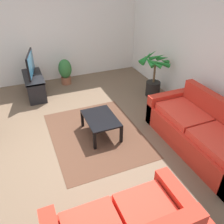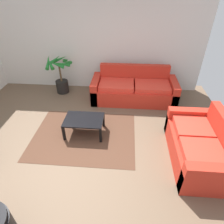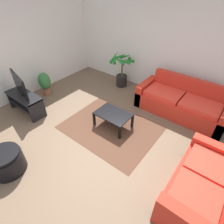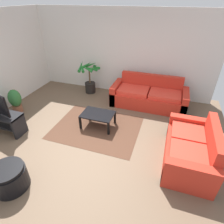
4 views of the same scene
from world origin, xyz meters
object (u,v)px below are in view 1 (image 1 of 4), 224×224
object	(u,v)px
couch_main	(202,134)
tv	(31,64)
tv_stand	(34,83)
coffee_table	(101,120)
potted_palm	(154,76)
potted_plant_small	(65,71)

from	to	relation	value
couch_main	tv	size ratio (longest dim) A/B	2.44
couch_main	tv_stand	distance (m)	4.11
tv_stand	coffee_table	xyz separation A→B (m)	(2.19, 0.97, -0.02)
coffee_table	potted_palm	xyz separation A→B (m)	(-1.02, 1.77, 0.20)
couch_main	coffee_table	xyz separation A→B (m)	(-1.08, -1.52, 0.02)
coffee_table	potted_palm	world-z (taller)	potted_palm
potted_plant_small	tv	bearing A→B (deg)	-66.95
tv_stand	coffee_table	size ratio (longest dim) A/B	1.33
tv	coffee_table	bearing A→B (deg)	23.85
tv	coffee_table	distance (m)	2.44
coffee_table	couch_main	bearing A→B (deg)	54.49
tv	potted_plant_small	xyz separation A→B (m)	(-0.37, 0.88, -0.45)
tv_stand	potted_palm	distance (m)	2.98
tv_stand	potted_palm	size ratio (longest dim) A/B	1.01
coffee_table	potted_plant_small	distance (m)	2.56
tv_stand	tv	bearing A→B (deg)	77.75
coffee_table	potted_plant_small	size ratio (longest dim) A/B	1.18
coffee_table	potted_palm	distance (m)	2.06
tv	potted_plant_small	size ratio (longest dim) A/B	1.32
couch_main	tv	world-z (taller)	tv
potted_palm	potted_plant_small	world-z (taller)	potted_palm
potted_plant_small	potted_palm	bearing A→B (deg)	50.48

